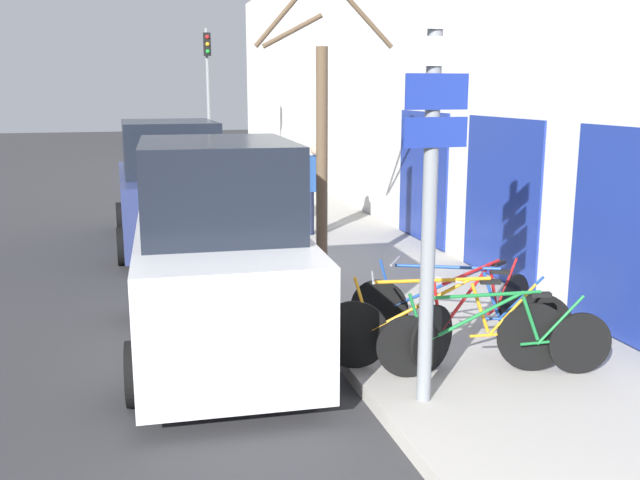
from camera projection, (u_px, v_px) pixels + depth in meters
The scene contains 13 objects.
ground_plane at pixel (193, 255), 12.92m from camera, with size 80.00×80.00×0.00m, color #333335.
sidewalk_curb at pixel (296, 218), 16.22m from camera, with size 3.20×32.00×0.15m.
building_facade at pixel (372, 76), 15.91m from camera, with size 0.23×32.00×6.50m.
signpost at pixel (431, 183), 6.13m from camera, with size 0.57×0.15×3.68m.
bicycle_0 at pixel (495, 339), 7.04m from camera, with size 2.32×0.63×0.88m.
bicycle_1 at pixel (443, 330), 7.18m from camera, with size 2.40×0.83×0.98m.
bicycle_2 at pixel (476, 314), 7.75m from camera, with size 2.04×1.26×0.95m.
bicycle_3 at pixel (457, 311), 7.87m from camera, with size 2.05×1.39×0.93m.
parked_car_0 at pixel (218, 259), 7.98m from camera, with size 2.14×4.34×2.41m.
parked_car_1 at pixel (171, 190), 13.51m from camera, with size 2.09×4.55×2.37m.
pedestrian_near at pixel (317, 182), 13.86m from camera, with size 0.45×0.39×1.76m.
street_tree at pixel (321, 148), 9.97m from camera, with size 1.91×0.40×4.40m.
traffic_light at pixel (208, 86), 20.65m from camera, with size 0.20×0.30×4.50m.
Camera 1 is at (-1.10, -1.54, 2.95)m, focal length 40.00 mm.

